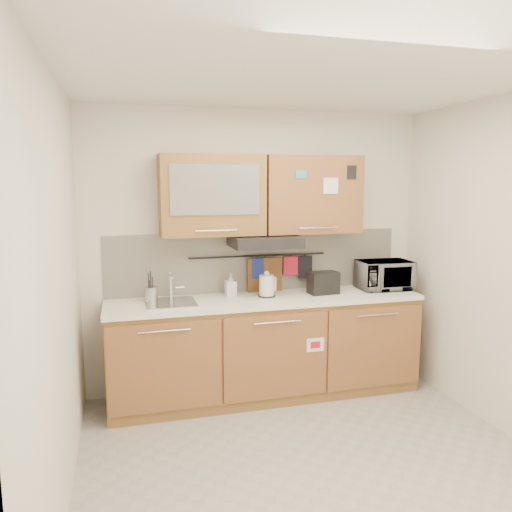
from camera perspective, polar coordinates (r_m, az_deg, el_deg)
floor at (r=3.78m, az=6.66°, el=-22.61°), size 3.20×3.20×0.00m
ceiling at (r=3.30m, az=7.49°, el=19.81°), size 3.20×3.20×0.00m
wall_back at (r=4.70m, az=0.14°, el=0.60°), size 3.20×0.00×3.20m
wall_left at (r=3.08m, az=-21.75°, el=-4.29°), size 0.00×3.00×3.00m
base_cabinet at (r=4.63m, az=1.16°, el=-10.96°), size 2.80×0.64×0.88m
countertop at (r=4.48m, az=1.19°, el=-5.01°), size 2.82×0.62×0.04m
backsplash at (r=4.71m, az=0.18°, el=-0.63°), size 2.80×0.02×0.56m
upper_cabinets at (r=4.49m, az=0.69°, el=7.01°), size 1.82×0.37×0.70m
range_hood at (r=4.45m, az=0.99°, el=1.69°), size 0.60×0.46×0.10m
sink at (r=4.34m, az=-9.74°, el=-5.26°), size 0.42×0.40×0.26m
utensil_rail at (r=4.66m, az=0.31°, el=0.03°), size 1.30×0.02×0.02m
utensil_crock at (r=4.37m, az=-11.88°, el=-4.31°), size 0.14×0.14×0.27m
kettle at (r=4.50m, az=1.24°, el=-3.49°), size 0.18×0.16×0.24m
toaster at (r=4.65m, az=7.71°, el=-3.03°), size 0.28×0.18×0.20m
microwave at (r=4.96m, az=14.45°, el=-2.11°), size 0.50×0.35×0.27m
soap_bottle at (r=4.52m, az=-2.92°, el=-3.29°), size 0.10×0.10×0.21m
cutting_board at (r=4.70m, az=1.00°, el=-2.70°), size 0.33×0.03×0.41m
oven_mitt at (r=4.66m, az=0.17°, el=-1.43°), size 0.12×0.03×0.19m
dark_pouch at (r=4.81m, az=5.61°, el=-1.27°), size 0.14×0.06×0.21m
pot_holder at (r=4.75m, az=3.96°, el=-1.13°), size 0.14×0.03×0.17m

